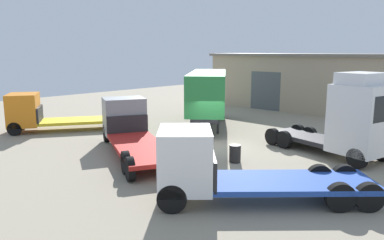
{
  "coord_description": "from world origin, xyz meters",
  "views": [
    {
      "loc": [
        14.08,
        -16.36,
        5.49
      ],
      "look_at": [
        -0.46,
        -1.01,
        1.6
      ],
      "focal_mm": 35.0,
      "sensor_mm": 36.0,
      "label": 1
    }
  ],
  "objects_px": {
    "flatbed_truck_white": "(219,167)",
    "oil_drum": "(235,154)",
    "flatbed_truck_grey": "(129,126)",
    "flatbed_truck_orange": "(45,113)",
    "container_trailer_green": "(208,92)",
    "tractor_unit_white": "(353,119)"
  },
  "relations": [
    {
      "from": "flatbed_truck_white",
      "to": "oil_drum",
      "type": "distance_m",
      "value": 5.14
    },
    {
      "from": "flatbed_truck_grey",
      "to": "oil_drum",
      "type": "bearing_deg",
      "value": -136.49
    },
    {
      "from": "flatbed_truck_white",
      "to": "flatbed_truck_orange",
      "type": "distance_m",
      "value": 16.71
    },
    {
      "from": "flatbed_truck_orange",
      "to": "oil_drum",
      "type": "xyz_separation_m",
      "value": [
        14.13,
        3.08,
        -0.8
      ]
    },
    {
      "from": "container_trailer_green",
      "to": "flatbed_truck_orange",
      "type": "xyz_separation_m",
      "value": [
        -7.11,
        -9.04,
        -1.31
      ]
    },
    {
      "from": "flatbed_truck_orange",
      "to": "flatbed_truck_grey",
      "type": "distance_m",
      "value": 8.06
    },
    {
      "from": "tractor_unit_white",
      "to": "flatbed_truck_white",
      "type": "relative_size",
      "value": 0.95
    },
    {
      "from": "container_trailer_green",
      "to": "flatbed_truck_grey",
      "type": "distance_m",
      "value": 8.02
    },
    {
      "from": "flatbed_truck_white",
      "to": "oil_drum",
      "type": "height_order",
      "value": "flatbed_truck_white"
    },
    {
      "from": "flatbed_truck_white",
      "to": "flatbed_truck_orange",
      "type": "height_order",
      "value": "flatbed_truck_white"
    },
    {
      "from": "flatbed_truck_orange",
      "to": "flatbed_truck_grey",
      "type": "xyz_separation_m",
      "value": [
        7.98,
        1.17,
        0.06
      ]
    },
    {
      "from": "container_trailer_green",
      "to": "flatbed_truck_grey",
      "type": "height_order",
      "value": "container_trailer_green"
    },
    {
      "from": "tractor_unit_white",
      "to": "flatbed_truck_grey",
      "type": "relative_size",
      "value": 0.79
    },
    {
      "from": "container_trailer_green",
      "to": "oil_drum",
      "type": "xyz_separation_m",
      "value": [
        7.02,
        -5.96,
        -2.12
      ]
    },
    {
      "from": "tractor_unit_white",
      "to": "oil_drum",
      "type": "bearing_deg",
      "value": -119.15
    },
    {
      "from": "tractor_unit_white",
      "to": "flatbed_truck_orange",
      "type": "height_order",
      "value": "tractor_unit_white"
    },
    {
      "from": "tractor_unit_white",
      "to": "flatbed_truck_orange",
      "type": "distance_m",
      "value": 19.69
    },
    {
      "from": "flatbed_truck_white",
      "to": "flatbed_truck_grey",
      "type": "bearing_deg",
      "value": -60.16
    },
    {
      "from": "tractor_unit_white",
      "to": "oil_drum",
      "type": "xyz_separation_m",
      "value": [
        -4.05,
        -4.45,
        -1.66
      ]
    },
    {
      "from": "flatbed_truck_grey",
      "to": "container_trailer_green",
      "type": "bearing_deg",
      "value": -57.43
    },
    {
      "from": "flatbed_truck_orange",
      "to": "oil_drum",
      "type": "bearing_deg",
      "value": 134.58
    },
    {
      "from": "tractor_unit_white",
      "to": "oil_drum",
      "type": "distance_m",
      "value": 6.24
    }
  ]
}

